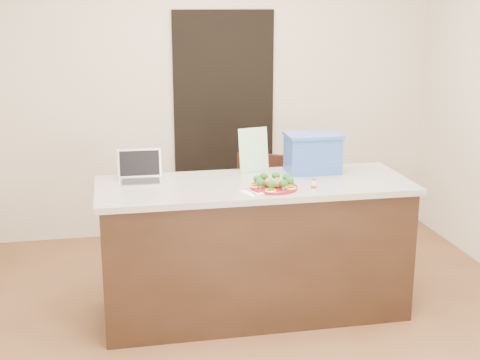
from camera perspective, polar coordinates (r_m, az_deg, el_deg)
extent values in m
plane|color=brown|center=(4.48, 1.89, -12.48)|extent=(4.00, 4.00, 0.00)
plane|color=beige|center=(5.98, -2.38, 8.11)|extent=(4.00, 0.00, 4.00)
plane|color=beige|center=(2.20, 14.10, -4.52)|extent=(4.00, 0.00, 4.00)
cube|color=black|center=(6.03, -1.37, 4.82)|extent=(0.90, 0.02, 2.00)
cube|color=black|center=(4.52, 1.22, -6.09)|extent=(2.00, 0.70, 0.88)
cube|color=beige|center=(4.38, 1.25, -0.47)|extent=(2.06, 0.76, 0.04)
cylinder|color=maroon|center=(4.23, 2.87, -0.64)|extent=(0.30, 0.30, 0.02)
torus|color=maroon|center=(4.23, 2.87, -0.54)|extent=(0.30, 0.30, 0.01)
sphere|color=olive|center=(4.22, 2.88, -0.22)|extent=(0.04, 0.04, 0.04)
sphere|color=olive|center=(4.18, 2.93, -0.37)|extent=(0.04, 0.04, 0.04)
sphere|color=olive|center=(4.19, 3.23, -0.34)|extent=(0.04, 0.04, 0.04)
sphere|color=olive|center=(4.21, 3.40, -0.26)|extent=(0.04, 0.04, 0.04)
sphere|color=olive|center=(4.23, 3.37, -0.18)|extent=(0.04, 0.04, 0.04)
sphere|color=olive|center=(4.25, 3.15, -0.11)|extent=(0.04, 0.04, 0.04)
sphere|color=olive|center=(4.26, 2.83, -0.09)|extent=(0.04, 0.04, 0.04)
sphere|color=olive|center=(4.25, 2.53, -0.12)|extent=(0.04, 0.04, 0.04)
sphere|color=olive|center=(4.23, 2.36, -0.19)|extent=(0.04, 0.04, 0.04)
sphere|color=olive|center=(4.20, 2.39, -0.27)|extent=(0.04, 0.04, 0.04)
ellipsoid|color=#154512|center=(4.29, 2.06, 0.32)|extent=(0.05, 0.05, 0.04)
ellipsoid|color=#154512|center=(4.23, 1.50, 0.10)|extent=(0.05, 0.05, 0.04)
ellipsoid|color=#154512|center=(4.16, 1.74, -0.18)|extent=(0.05, 0.05, 0.04)
ellipsoid|color=#154512|center=(4.12, 2.67, -0.34)|extent=(0.05, 0.05, 0.04)
ellipsoid|color=#154512|center=(4.14, 3.73, -0.28)|extent=(0.05, 0.05, 0.04)
ellipsoid|color=#154512|center=(4.20, 4.27, -0.05)|extent=(0.05, 0.05, 0.04)
ellipsoid|color=#154512|center=(4.28, 3.99, 0.23)|extent=(0.05, 0.05, 0.04)
ellipsoid|color=#154512|center=(4.31, 3.08, 0.37)|extent=(0.05, 0.05, 0.04)
torus|color=yellow|center=(4.33, 2.15, -0.08)|extent=(0.07, 0.07, 0.01)
torus|color=yellow|center=(4.21, 1.29, -0.51)|extent=(0.07, 0.07, 0.01)
torus|color=yellow|center=(4.11, 2.63, -0.89)|extent=(0.07, 0.07, 0.01)
torus|color=yellow|center=(4.18, 4.32, -0.67)|extent=(0.07, 0.07, 0.01)
torus|color=yellow|center=(4.31, 3.97, -0.17)|extent=(0.07, 0.07, 0.01)
cube|color=white|center=(4.15, 1.23, -1.03)|extent=(0.18, 0.18, 0.01)
cube|color=silver|center=(4.12, 1.02, -1.04)|extent=(0.04, 0.12, 0.00)
cube|color=silver|center=(4.18, 0.82, -0.79)|extent=(0.04, 0.06, 0.00)
cube|color=white|center=(4.11, 1.75, -1.07)|extent=(0.03, 0.08, 0.01)
cube|color=silver|center=(4.19, 1.50, -0.76)|extent=(0.04, 0.10, 0.00)
cylinder|color=beige|center=(4.21, 6.33, -0.53)|extent=(0.03, 0.03, 0.05)
cylinder|color=beige|center=(4.20, 6.34, -0.10)|extent=(0.02, 0.02, 0.01)
cylinder|color=red|center=(4.20, 6.35, 0.04)|extent=(0.03, 0.03, 0.01)
cylinder|color=red|center=(4.21, 6.33, -0.58)|extent=(0.04, 0.04, 0.02)
cube|color=silver|center=(4.41, -8.46, -0.15)|extent=(0.29, 0.21, 0.01)
cube|color=silver|center=(4.48, -8.58, 1.44)|extent=(0.29, 0.06, 0.19)
cube|color=black|center=(4.48, -8.57, 1.43)|extent=(0.26, 0.05, 0.16)
cube|color=black|center=(4.40, -8.45, -0.09)|extent=(0.25, 0.15, 0.00)
cube|color=white|center=(4.62, 1.16, 2.58)|extent=(0.22, 0.09, 0.30)
cube|color=#2D50A5|center=(4.64, 6.21, 2.19)|extent=(0.36, 0.26, 0.25)
cube|color=#2D50A5|center=(4.61, 6.26, 3.83)|extent=(0.38, 0.28, 0.02)
cube|color=#371810|center=(5.32, 2.19, -3.06)|extent=(0.52, 0.52, 0.04)
cube|color=#371810|center=(5.42, 1.79, -0.06)|extent=(0.37, 0.20, 0.45)
cylinder|color=#371810|center=(5.20, 0.80, -5.92)|extent=(0.03, 0.03, 0.42)
cylinder|color=#371810|center=(5.28, 4.37, -5.65)|extent=(0.03, 0.03, 0.42)
cylinder|color=#371810|center=(5.51, 0.07, -4.70)|extent=(0.03, 0.03, 0.42)
cylinder|color=#371810|center=(5.58, 3.45, -4.47)|extent=(0.03, 0.03, 0.42)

